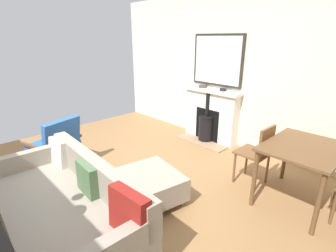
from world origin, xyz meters
TOP-DOWN VIEW (x-y plane):
  - ground_plane at (0.00, 0.00)m, footprint 5.17×5.65m
  - wall_left at (-2.58, 0.00)m, footprint 0.12×5.65m
  - fireplace at (-2.37, -0.20)m, footprint 0.56×1.18m
  - mirror_over_mantel at (-2.50, -0.20)m, footprint 0.04×1.06m
  - mantel_bowl_near at (-2.40, -0.44)m, footprint 0.16×0.16m
  - mantel_bowl_far at (-2.40, 0.03)m, footprint 0.12×0.12m
  - sofa at (0.72, 0.37)m, footprint 1.02×2.07m
  - ottoman at (-0.26, 0.51)m, footprint 0.77×0.86m
  - armchair_accent at (0.23, -1.12)m, footprint 0.80×0.75m
  - dining_table at (-1.51, 1.78)m, footprint 0.99×0.78m
  - dining_chair_near_fireplace at (-1.51, 1.25)m, footprint 0.41×0.41m

SIDE VIEW (x-z plane):
  - ground_plane at x=0.00m, z-range -0.01..0.00m
  - ottoman at x=-0.26m, z-range 0.04..0.42m
  - sofa at x=0.72m, z-range -0.07..0.73m
  - armchair_accent at x=0.23m, z-range 0.04..0.86m
  - fireplace at x=-2.37m, z-range -0.05..0.97m
  - dining_chair_near_fireplace at x=-1.51m, z-range 0.09..0.95m
  - dining_table at x=-1.51m, z-range 0.27..1.03m
  - mantel_bowl_near at x=-2.40m, z-range 1.02..1.06m
  - mantel_bowl_far at x=-2.40m, z-range 1.02..1.06m
  - wall_left at x=-2.58m, z-range 0.00..2.72m
  - mirror_over_mantel at x=-2.50m, z-range 1.07..2.00m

